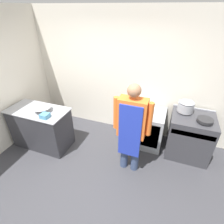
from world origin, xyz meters
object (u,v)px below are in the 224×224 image
Objects in this scene: mixing_bowl at (42,109)px; stock_pot at (186,106)px; stove at (189,136)px; fridge_unit at (146,127)px; saute_pan at (205,120)px; plastic_tub at (45,116)px; person_cook at (132,126)px.

stock_pot is (2.63, 0.92, 0.10)m from mixing_bowl.
mixing_bowl reaches higher than stove.
saute_pan is at bearing -9.46° from fridge_unit.
mixing_bowl reaches higher than fridge_unit.
stock_pot is 1.06× the size of saute_pan.
plastic_tub is (-2.61, -0.96, 0.47)m from stove.
person_cook reaches higher than saute_pan.
fridge_unit is 2.08m from plastic_tub.
person_cook is at bearing -141.54° from stove.
saute_pan is (1.16, 0.67, -0.04)m from person_cook.
stove is at bearing 15.81° from mixing_bowl.
stock_pot reaches higher than fridge_unit.
person_cook is 1.24m from stock_pot.
stove is at bearing -35.03° from stock_pot.
fridge_unit is at bearing 176.90° from stove.
person_cook reaches higher than plastic_tub.
fridge_unit is at bearing 170.54° from saute_pan.
person_cook is at bearing -131.77° from stock_pot.
mixing_bowl is (-1.95, -0.84, 0.52)m from fridge_unit.
saute_pan is (1.02, -0.17, 0.54)m from fridge_unit.
person_cook is 5.80× the size of stock_pot.
stock_pot is at bearing 19.30° from mixing_bowl.
plastic_tub is 0.54× the size of saute_pan.
stock_pot reaches higher than stove.
saute_pan is at bearing -36.33° from stock_pot.
mixing_bowl is at bearing -180.00° from person_cook.
stock_pot reaches higher than mixing_bowl.
person_cook is at bearing -99.54° from fridge_unit.
saute_pan reaches higher than stove.
fridge_unit is 0.46× the size of person_cook.
fridge_unit is at bearing 80.46° from person_cook.
mixing_bowl is at bearing -167.24° from saute_pan.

